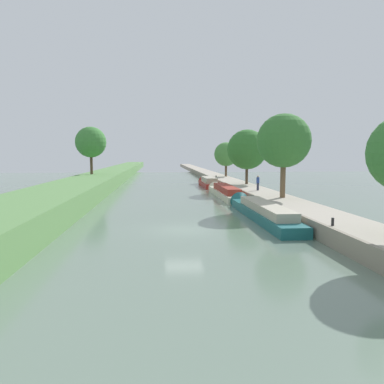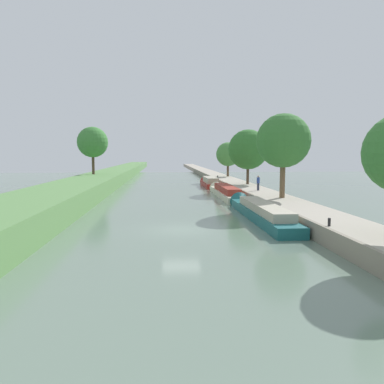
{
  "view_description": "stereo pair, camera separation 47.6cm",
  "coord_description": "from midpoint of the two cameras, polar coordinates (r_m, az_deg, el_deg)",
  "views": [
    {
      "loc": [
        -1.66,
        -23.9,
        5.0
      ],
      "look_at": [
        1.91,
        14.9,
        1.0
      ],
      "focal_mm": 34.32,
      "sensor_mm": 36.0,
      "label": 1
    },
    {
      "loc": [
        -1.19,
        -23.94,
        5.0
      ],
      "look_at": [
        1.91,
        14.9,
        1.0
      ],
      "focal_mm": 34.32,
      "sensor_mm": 36.0,
      "label": 2
    }
  ],
  "objects": [
    {
      "name": "tree_rightbank_midnear",
      "position": [
        34.81,
        14.4,
        7.69
      ],
      "size": [
        4.93,
        4.93,
        7.7
      ],
      "color": "brown",
      "rests_on": "right_towpath"
    },
    {
      "name": "ground_plane",
      "position": [
        24.48,
        -1.13,
        -5.92
      ],
      "size": [
        160.0,
        160.0,
        0.0
      ],
      "primitive_type": "plane",
      "color": "slate"
    },
    {
      "name": "narrowboat_cream",
      "position": [
        43.96,
        5.42,
        0.05
      ],
      "size": [
        1.84,
        14.77,
        1.91
      ],
      "color": "beige",
      "rests_on": "ground_plane"
    },
    {
      "name": "tree_leftbank_downstream",
      "position": [
        59.88,
        -14.96,
        7.48
      ],
      "size": [
        4.78,
        4.78,
        7.42
      ],
      "color": "#4C3828",
      "rests_on": "left_grassy_bank"
    },
    {
      "name": "mooring_bollard_near",
      "position": [
        22.02,
        21.13,
        -4.37
      ],
      "size": [
        0.16,
        0.16,
        0.45
      ],
      "color": "black",
      "rests_on": "right_towpath"
    },
    {
      "name": "person_walking",
      "position": [
        41.45,
        10.57,
        1.45
      ],
      "size": [
        0.34,
        0.34,
        1.66
      ],
      "color": "#282D42",
      "rests_on": "right_towpath"
    },
    {
      "name": "stone_quay",
      "position": [
        25.97,
        16.0,
        -4.27
      ],
      "size": [
        0.25,
        260.0,
        1.06
      ],
      "color": "gray",
      "rests_on": "ground_plane"
    },
    {
      "name": "left_grassy_bank",
      "position": [
        26.05,
        -25.92,
        -3.68
      ],
      "size": [
        6.3,
        260.0,
        1.89
      ],
      "color": "#5B894C",
      "rests_on": "ground_plane"
    },
    {
      "name": "right_towpath",
      "position": [
        26.69,
        19.8,
        -4.18
      ],
      "size": [
        3.52,
        260.0,
        1.01
      ],
      "color": "#A89E8E",
      "rests_on": "ground_plane"
    },
    {
      "name": "tree_rightbank_far",
      "position": [
        67.14,
        5.82,
        5.85
      ],
      "size": [
        4.33,
        4.33,
        6.2
      ],
      "color": "brown",
      "rests_on": "right_towpath"
    },
    {
      "name": "narrowboat_red",
      "position": [
        57.68,
        2.97,
        1.48
      ],
      "size": [
        2.04,
        10.36,
        2.15
      ],
      "color": "maroon",
      "rests_on": "ground_plane"
    },
    {
      "name": "mooring_bollard_far",
      "position": [
        62.18,
        4.24,
        2.37
      ],
      "size": [
        0.16,
        0.16,
        0.45
      ],
      "color": "black",
      "rests_on": "right_towpath"
    },
    {
      "name": "narrowboat_teal",
      "position": [
        29.48,
        10.82,
        -2.92
      ],
      "size": [
        1.93,
        15.28,
        1.88
      ],
      "color": "#195B60",
      "rests_on": "ground_plane"
    },
    {
      "name": "tree_rightbank_midfar",
      "position": [
        49.92,
        8.98,
        6.54
      ],
      "size": [
        5.33,
        5.33,
        7.31
      ],
      "color": "#4C3828",
      "rests_on": "right_towpath"
    }
  ]
}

